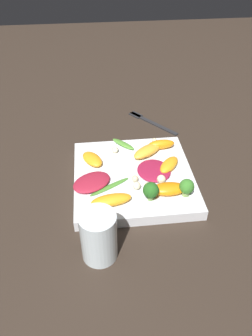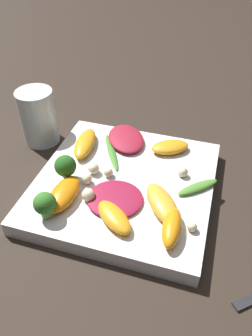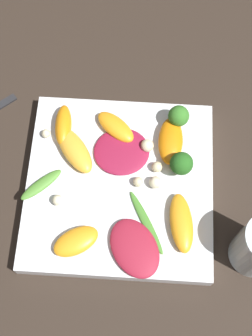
% 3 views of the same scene
% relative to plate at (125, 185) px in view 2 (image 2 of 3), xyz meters
% --- Properties ---
extents(ground_plane, '(2.40, 2.40, 0.00)m').
position_rel_plate_xyz_m(ground_plane, '(0.00, 0.00, -0.01)').
color(ground_plane, '#2D231C').
extents(plate, '(0.25, 0.25, 0.02)m').
position_rel_plate_xyz_m(plate, '(0.00, 0.00, 0.00)').
color(plate, white).
rests_on(plate, ground_plane).
extents(drinking_glass, '(0.06, 0.06, 0.10)m').
position_rel_plate_xyz_m(drinking_glass, '(-0.18, 0.08, 0.04)').
color(drinking_glass, silver).
rests_on(drinking_glass, ground_plane).
extents(radicchio_leaf_0, '(0.09, 0.10, 0.01)m').
position_rel_plate_xyz_m(radicchio_leaf_0, '(-0.03, 0.09, 0.02)').
color(radicchio_leaf_0, maroon).
rests_on(radicchio_leaf_0, plate).
extents(radicchio_leaf_1, '(0.09, 0.08, 0.01)m').
position_rel_plate_xyz_m(radicchio_leaf_1, '(-0.00, -0.04, 0.02)').
color(radicchio_leaf_1, maroon).
rests_on(radicchio_leaf_1, plate).
extents(orange_segment_0, '(0.04, 0.07, 0.02)m').
position_rel_plate_xyz_m(orange_segment_0, '(-0.07, -0.06, 0.02)').
color(orange_segment_0, orange).
rests_on(orange_segment_0, plate).
extents(orange_segment_1, '(0.07, 0.08, 0.02)m').
position_rel_plate_xyz_m(orange_segment_1, '(0.06, -0.04, 0.02)').
color(orange_segment_1, '#FCAD33').
rests_on(orange_segment_1, plate).
extents(orange_segment_2, '(0.03, 0.06, 0.02)m').
position_rel_plate_xyz_m(orange_segment_2, '(0.08, -0.08, 0.02)').
color(orange_segment_2, orange).
rests_on(orange_segment_2, plate).
extents(orange_segment_3, '(0.07, 0.06, 0.02)m').
position_rel_plate_xyz_m(orange_segment_3, '(0.01, -0.08, 0.02)').
color(orange_segment_3, orange).
rests_on(orange_segment_3, plate).
extents(orange_segment_4, '(0.04, 0.08, 0.02)m').
position_rel_plate_xyz_m(orange_segment_4, '(-0.08, 0.05, 0.02)').
color(orange_segment_4, orange).
rests_on(orange_segment_4, plate).
extents(orange_segment_5, '(0.07, 0.06, 0.02)m').
position_rel_plate_xyz_m(orange_segment_5, '(0.05, 0.09, 0.02)').
color(orange_segment_5, orange).
rests_on(orange_segment_5, plate).
extents(broccoli_floret_0, '(0.03, 0.03, 0.04)m').
position_rel_plate_xyz_m(broccoli_floret_0, '(-0.08, -0.09, 0.03)').
color(broccoli_floret_0, '#7A9E51').
rests_on(broccoli_floret_0, plate).
extents(broccoli_floret_1, '(0.03, 0.03, 0.04)m').
position_rel_plate_xyz_m(broccoli_floret_1, '(-0.08, -0.02, 0.04)').
color(broccoli_floret_1, '#7A9E51').
rests_on(broccoli_floret_1, plate).
extents(arugula_sprig_0, '(0.06, 0.06, 0.01)m').
position_rel_plate_xyz_m(arugula_sprig_0, '(0.10, 0.01, 0.02)').
color(arugula_sprig_0, '#518E33').
rests_on(arugula_sprig_0, plate).
extents(arugula_sprig_1, '(0.06, 0.09, 0.00)m').
position_rel_plate_xyz_m(arugula_sprig_1, '(-0.04, 0.05, 0.01)').
color(arugula_sprig_1, '#47842D').
rests_on(arugula_sprig_1, plate).
extents(macadamia_nut_0, '(0.01, 0.01, 0.01)m').
position_rel_plate_xyz_m(macadamia_nut_0, '(0.11, -0.06, 0.02)').
color(macadamia_nut_0, beige).
rests_on(macadamia_nut_0, plate).
extents(macadamia_nut_1, '(0.01, 0.01, 0.01)m').
position_rel_plate_xyz_m(macadamia_nut_1, '(0.08, 0.03, 0.02)').
color(macadamia_nut_1, beige).
rests_on(macadamia_nut_1, plate).
extents(macadamia_nut_2, '(0.01, 0.01, 0.01)m').
position_rel_plate_xyz_m(macadamia_nut_2, '(-0.02, 0.00, 0.02)').
color(macadamia_nut_2, beige).
rests_on(macadamia_nut_2, plate).
extents(macadamia_nut_3, '(0.02, 0.02, 0.02)m').
position_rel_plate_xyz_m(macadamia_nut_3, '(-0.05, 0.00, 0.02)').
color(macadamia_nut_3, beige).
rests_on(macadamia_nut_3, plate).
extents(macadamia_nut_4, '(0.01, 0.01, 0.01)m').
position_rel_plate_xyz_m(macadamia_nut_4, '(-0.05, -0.02, 0.02)').
color(macadamia_nut_4, beige).
rests_on(macadamia_nut_4, plate).
extents(macadamia_nut_5, '(0.02, 0.02, 0.02)m').
position_rel_plate_xyz_m(macadamia_nut_5, '(-0.03, -0.05, 0.02)').
color(macadamia_nut_5, beige).
rests_on(macadamia_nut_5, plate).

